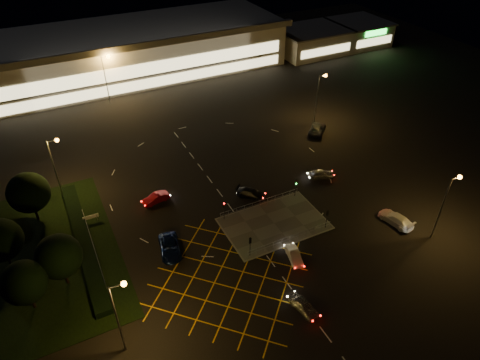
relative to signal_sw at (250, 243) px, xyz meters
name	(u,v)px	position (x,y,z in m)	size (l,w,h in m)	color
ground	(255,220)	(4.00, 5.99, -2.37)	(180.00, 180.00, 0.00)	black
pedestrian_island	(274,223)	(6.00, 3.99, -2.31)	(14.00, 9.00, 0.12)	#4C4944
grass_verge	(45,256)	(-24.00, 11.99, -2.33)	(18.00, 30.00, 0.08)	black
hedge	(84,241)	(-19.00, 11.99, -1.87)	(2.00, 26.00, 1.00)	black
supermarket	(134,50)	(4.00, 67.95, 2.95)	(72.00, 26.50, 10.50)	beige
retail_unit_a	(311,40)	(50.00, 59.97, 0.85)	(18.80, 14.80, 6.35)	beige
retail_unit_b	(358,32)	(66.00, 59.95, 0.85)	(14.80, 14.80, 6.35)	beige
streetlight_sw	(119,309)	(-17.56, -6.01, 4.20)	(1.78, 0.56, 10.03)	slate
streetlight_se	(447,199)	(24.44, -8.01, 4.20)	(1.78, 0.56, 10.03)	slate
streetlight_nw	(56,161)	(-19.56, 23.99, 4.20)	(1.78, 0.56, 10.03)	slate
streetlight_ne	(319,92)	(28.44, 25.99, 4.20)	(1.78, 0.56, 10.03)	slate
streetlight_far_left	(106,72)	(-5.56, 53.99, 4.20)	(1.78, 0.56, 10.03)	slate
streetlight_far_right	(269,41)	(34.44, 55.99, 4.20)	(1.78, 0.56, 10.03)	slate
signal_sw	(250,243)	(0.00, 0.00, 0.00)	(0.28, 0.30, 3.15)	black
signal_se	(327,215)	(12.00, 0.00, 0.00)	(0.28, 0.30, 3.15)	black
signal_nw	(224,207)	(0.00, 7.99, 0.00)	(0.28, 0.30, 3.15)	black
signal_ne	(296,184)	(12.00, 7.99, 0.00)	(0.28, 0.30, 3.15)	black
tree_a	(24,283)	(-26.00, 3.99, 1.97)	(5.04, 5.04, 6.86)	black
tree_b	(0,240)	(-28.00, 11.99, 2.28)	(5.40, 5.40, 7.35)	black
tree_c	(29,193)	(-24.00, 19.99, 2.59)	(5.76, 5.76, 7.84)	black
tree_e	(59,257)	(-22.00, 5.99, 2.28)	(5.40, 5.40, 7.35)	black
car_near_silver	(304,306)	(1.60, -10.17, -1.69)	(1.60, 3.98, 1.36)	#B4B6BB
car_queue_white	(294,255)	(4.86, -3.01, -1.73)	(1.36, 3.89, 1.28)	silver
car_left_blue	(170,247)	(-9.05, 5.48, -1.60)	(2.55, 5.54, 1.54)	#0C1A4D
car_far_dkgrey	(251,193)	(5.95, 10.99, -1.69)	(1.89, 4.66, 1.35)	black
car_right_silver	(321,174)	(18.47, 10.35, -1.65)	(1.69, 4.19, 1.43)	#A8ABAF
car_circ_red	(156,198)	(-7.54, 16.32, -1.68)	(1.45, 4.16, 1.37)	maroon
car_east_grey	(317,129)	(26.43, 22.78, -1.59)	(2.59, 5.63, 1.56)	black
car_approach_white	(396,219)	(21.56, -3.58, -1.60)	(2.14, 5.27, 1.53)	#BBBBBB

